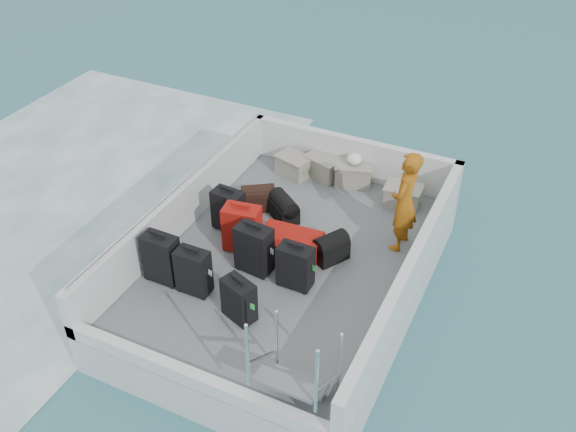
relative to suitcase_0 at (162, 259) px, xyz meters
The scene contains 23 objects.
ground 1.99m from the suitcase_0, 39.80° to the left, with size 160.00×160.00×0.00m, color #1C5564.
wake_foam 3.77m from the suitcase_0, 162.33° to the left, with size 10.00×10.00×0.00m, color white.
ferry_hull 1.86m from the suitcase_0, 39.80° to the left, with size 3.60×5.00×0.60m, color silver.
deck 1.77m from the suitcase_0, 39.80° to the left, with size 3.30×4.70×0.02m, color slate.
deck_fittings 1.85m from the suitcase_0, 25.14° to the left, with size 3.60×5.00×0.90m.
suitcase_0 is the anchor object (origin of this frame).
suitcase_2 1.39m from the suitcase_0, 80.70° to the left, with size 0.45×0.27×0.65m, color black.
suitcase_3 0.50m from the suitcase_0, ahead, with size 0.44×0.25×0.66m, color black.
suitcase_4 1.23m from the suitcase_0, 35.07° to the left, with size 0.48×0.29×0.71m, color black.
suitcase_5 1.22m from the suitcase_0, 58.51° to the left, with size 0.51×0.31×0.70m, color #99120B.
suitcase_6 1.28m from the suitcase_0, ahead, with size 0.43×0.25×0.59m, color black.
suitcase_7 1.77m from the suitcase_0, 21.90° to the left, with size 0.46×0.26×0.64m, color black.
suitcase_8 1.78m from the suitcase_0, 42.51° to the left, with size 0.56×0.85×0.34m, color #99120B.
duffel_0 2.06m from the suitcase_0, 79.46° to the left, with size 0.50×0.30×0.32m, color black, non-canonical shape.
duffel_1 2.13m from the suitcase_0, 66.50° to the left, with size 0.51×0.30×0.32m, color black, non-canonical shape.
duffel_2 2.31m from the suitcase_0, 36.44° to the left, with size 0.47×0.30×0.32m, color black, non-canonical shape.
crate_0 3.17m from the suitcase_0, 81.69° to the left, with size 0.54×0.37×0.32m, color gray.
crate_1 3.44m from the suitcase_0, 74.29° to the left, with size 0.57×0.39×0.34m, color gray.
crate_2 3.61m from the suitcase_0, 66.39° to the left, with size 0.58×0.40×0.35m, color gray.
crate_3 3.87m from the suitcase_0, 52.28° to the left, with size 0.53×0.37×0.32m, color gray.
yellow_bag 4.06m from the suitcase_0, 54.75° to the left, with size 0.28×0.26×0.22m, color yellow.
white_bag 3.61m from the suitcase_0, 66.39° to the left, with size 0.24×0.24×0.18m, color white.
passenger 3.38m from the suitcase_0, 38.45° to the left, with size 0.56×0.36×1.53m, color orange.
Camera 1 is at (2.98, -6.21, 6.46)m, focal length 40.00 mm.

